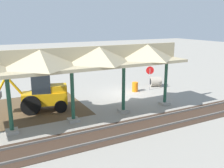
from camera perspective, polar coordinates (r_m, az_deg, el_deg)
name	(u,v)px	position (r m, az deg, el deg)	size (l,w,h in m)	color
ground_plane	(125,94)	(22.93, 3.10, -2.27)	(120.00, 120.00, 0.00)	gray
dirt_work_zone	(13,111)	(19.97, -21.60, -5.75)	(10.32, 7.00, 0.01)	brown
platform_canopy	(71,59)	(15.83, -9.34, 5.67)	(16.46, 3.20, 4.90)	#9E998E
rail_tracks	(176,118)	(17.72, 14.47, -7.58)	(60.00, 2.58, 0.15)	slate
stop_sign	(150,73)	(24.12, 8.65, 2.48)	(0.71, 0.32, 2.31)	gray
backhoe	(43,94)	(18.96, -15.56, -2.28)	(5.29, 2.41, 2.82)	orange
concrete_pipe	(155,81)	(25.92, 9.90, 0.58)	(1.34, 1.29, 0.99)	#9E9384
traffic_barrel	(135,87)	(23.67, 5.28, -0.66)	(0.56, 0.56, 0.90)	orange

